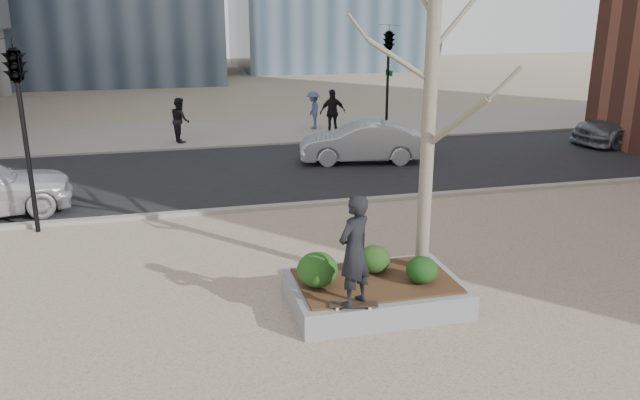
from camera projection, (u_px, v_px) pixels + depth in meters
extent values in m
plane|color=tan|center=(320.00, 311.00, 10.88)|extent=(120.00, 120.00, 0.00)
cube|color=black|center=(245.00, 172.00, 20.16)|extent=(60.00, 8.00, 0.02)
cube|color=gray|center=(223.00, 133.00, 26.65)|extent=(60.00, 6.00, 0.02)
cube|color=gray|center=(375.00, 293.00, 11.05)|extent=(3.00, 2.00, 0.45)
cube|color=#382314|center=(375.00, 280.00, 10.98)|extent=(2.70, 1.70, 0.04)
ellipsoid|color=#143F14|center=(317.00, 270.00, 10.64)|extent=(0.71, 0.71, 0.60)
ellipsoid|color=black|center=(374.00, 259.00, 11.22)|extent=(0.58, 0.58, 0.49)
ellipsoid|color=black|center=(422.00, 270.00, 10.78)|extent=(0.56, 0.56, 0.47)
imported|color=black|center=(354.00, 251.00, 9.72)|extent=(0.79, 0.73, 1.82)
imported|color=#94979B|center=(361.00, 142.00, 21.29)|extent=(4.36, 2.17, 1.37)
imported|color=slate|center=(634.00, 125.00, 24.29)|extent=(5.21, 2.49, 1.46)
imported|color=black|center=(180.00, 120.00, 24.52)|extent=(0.80, 0.95, 1.75)
imported|color=#435079|center=(313.00, 110.00, 27.25)|extent=(0.69, 1.11, 1.64)
imported|color=black|center=(333.00, 112.00, 25.91)|extent=(1.14, 0.55, 1.89)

